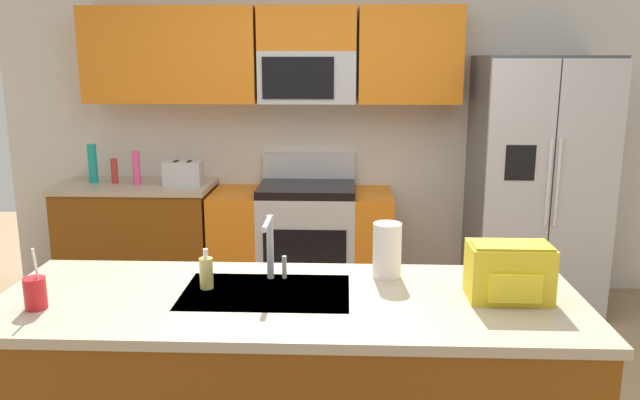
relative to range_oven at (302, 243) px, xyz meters
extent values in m
cube|color=beige|center=(0.22, 0.35, 0.86)|extent=(5.20, 0.10, 2.60)
cube|color=orange|center=(-1.28, 0.14, 1.41)|extent=(0.70, 0.32, 0.70)
cube|color=orange|center=(-0.64, 0.14, 1.41)|extent=(0.59, 0.32, 0.70)
cube|color=orange|center=(0.79, 0.14, 1.41)|extent=(0.75, 0.32, 0.70)
cube|color=#B7BABF|center=(0.04, 0.14, 1.25)|extent=(0.72, 0.32, 0.38)
cube|color=black|center=(-0.02, -0.03, 1.25)|extent=(0.52, 0.01, 0.30)
cube|color=orange|center=(0.04, 0.14, 1.60)|extent=(0.72, 0.32, 0.32)
cube|color=brown|center=(-1.27, 0.00, -0.01)|extent=(1.13, 0.60, 0.86)
cube|color=tan|center=(-1.27, 0.00, 0.44)|extent=(1.16, 0.63, 0.04)
cube|color=#B7BABF|center=(0.04, 0.00, -0.02)|extent=(0.72, 0.60, 0.84)
cube|color=black|center=(0.04, -0.31, 0.01)|extent=(0.60, 0.01, 0.36)
cube|color=black|center=(0.04, 0.00, 0.43)|extent=(0.72, 0.60, 0.06)
cube|color=#B7BABF|center=(0.04, 0.27, 0.56)|extent=(0.72, 0.06, 0.20)
cube|color=orange|center=(-0.50, 0.00, -0.02)|extent=(0.36, 0.60, 0.84)
cube|color=orange|center=(0.54, 0.00, -0.02)|extent=(0.28, 0.60, 0.84)
cube|color=#4C4F54|center=(1.72, -0.05, 0.48)|extent=(0.90, 0.70, 1.85)
cube|color=#B7BABF|center=(1.50, -0.42, 0.48)|extent=(0.44, 0.04, 1.81)
cube|color=#B7BABF|center=(1.95, -0.42, 0.48)|extent=(0.44, 0.04, 1.81)
cylinder|color=silver|center=(1.69, -0.45, 0.57)|extent=(0.02, 0.02, 0.60)
cylinder|color=silver|center=(1.75, -0.45, 0.57)|extent=(0.02, 0.02, 0.60)
cube|color=black|center=(1.50, -0.44, 0.70)|extent=(0.20, 0.00, 0.24)
cube|color=tan|center=(0.11, -2.32, 0.44)|extent=(2.35, 0.86, 0.04)
cube|color=#B7BABF|center=(0.01, -2.27, 0.44)|extent=(0.68, 0.44, 0.03)
cube|color=#B7BABF|center=(-0.89, -0.05, 0.55)|extent=(0.28, 0.16, 0.18)
cube|color=black|center=(-0.94, -0.05, 0.63)|extent=(0.03, 0.11, 0.01)
cube|color=black|center=(-0.84, -0.05, 0.63)|extent=(0.03, 0.11, 0.01)
cylinder|color=#B2332D|center=(-1.42, 0.00, 0.55)|extent=(0.05, 0.05, 0.19)
cylinder|color=teal|center=(-1.59, 0.01, 0.60)|extent=(0.07, 0.07, 0.29)
cylinder|color=#EA4C93|center=(-1.24, -0.04, 0.58)|extent=(0.06, 0.06, 0.25)
cylinder|color=#B7BABF|center=(0.01, -2.10, 0.60)|extent=(0.03, 0.03, 0.28)
cylinder|color=#B7BABF|center=(0.01, -2.20, 0.73)|extent=(0.02, 0.20, 0.02)
cylinder|color=#B7BABF|center=(0.07, -2.10, 0.51)|extent=(0.02, 0.02, 0.10)
cylinder|color=red|center=(-0.85, -2.48, 0.52)|extent=(0.08, 0.08, 0.12)
cylinder|color=white|center=(-0.84, -2.48, 0.63)|extent=(0.01, 0.03, 0.14)
cylinder|color=#D8CC66|center=(-0.24, -2.23, 0.52)|extent=(0.06, 0.06, 0.13)
cylinder|color=white|center=(-0.24, -2.23, 0.61)|extent=(0.02, 0.02, 0.04)
cylinder|color=white|center=(0.51, -2.06, 0.58)|extent=(0.12, 0.12, 0.24)
cube|color=yellow|center=(0.98, -2.30, 0.57)|extent=(0.32, 0.20, 0.22)
cube|color=gold|center=(0.98, -2.32, 0.67)|extent=(0.30, 0.14, 0.03)
cube|color=yellow|center=(0.98, -2.40, 0.54)|extent=(0.20, 0.03, 0.11)
camera|label=1|loc=(0.33, -4.74, 1.39)|focal=36.09mm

